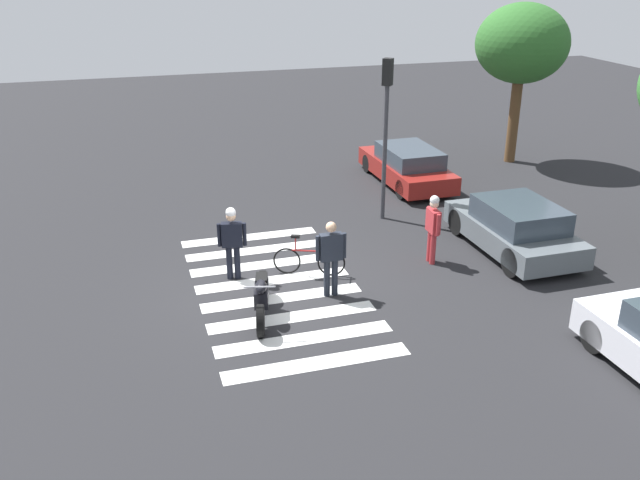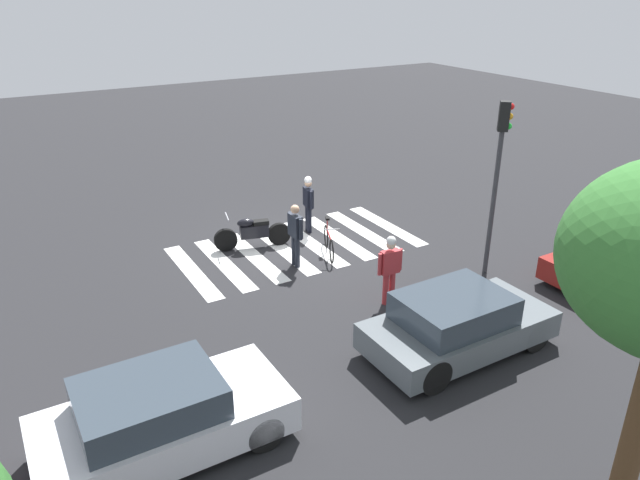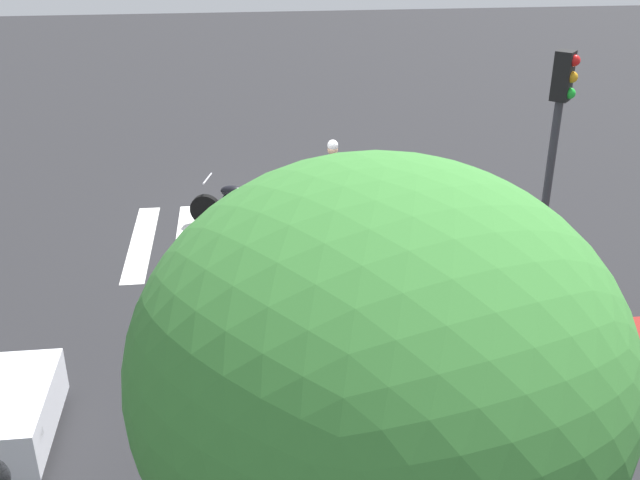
{
  "view_description": "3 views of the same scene",
  "coord_description": "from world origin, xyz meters",
  "px_view_note": "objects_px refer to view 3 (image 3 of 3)",
  "views": [
    {
      "loc": [
        13.43,
        -3.06,
        7.0
      ],
      "look_at": [
        -0.28,
        1.09,
        0.95
      ],
      "focal_mm": 38.43,
      "sensor_mm": 36.0,
      "label": 1
    },
    {
      "loc": [
        7.26,
        13.7,
        7.03
      ],
      "look_at": [
        0.16,
        1.55,
        0.83
      ],
      "focal_mm": 33.3,
      "sensor_mm": 36.0,
      "label": 2
    },
    {
      "loc": [
        1.1,
        13.97,
        6.53
      ],
      "look_at": [
        -0.27,
        1.77,
        0.71
      ],
      "focal_mm": 42.23,
      "sensor_mm": 36.0,
      "label": 3
    }
  ],
  "objects_px": {
    "police_motorcycle": "(241,206)",
    "pedestrian_bystander": "(339,283)",
    "officer_by_motorcycle": "(332,174)",
    "officer_on_foot": "(268,212)",
    "leaning_bicycle": "(327,236)",
    "traffic_light_pole": "(553,152)",
    "car_grey_coupe": "(365,392)"
  },
  "relations": [
    {
      "from": "officer_by_motorcycle",
      "to": "pedestrian_bystander",
      "type": "height_order",
      "value": "officer_by_motorcycle"
    },
    {
      "from": "leaning_bicycle",
      "to": "officer_on_foot",
      "type": "relative_size",
      "value": 0.91
    },
    {
      "from": "officer_on_foot",
      "to": "pedestrian_bystander",
      "type": "relative_size",
      "value": 1.01
    },
    {
      "from": "officer_by_motorcycle",
      "to": "traffic_light_pole",
      "type": "height_order",
      "value": "traffic_light_pole"
    },
    {
      "from": "officer_by_motorcycle",
      "to": "car_grey_coupe",
      "type": "bearing_deg",
      "value": 86.1
    },
    {
      "from": "car_grey_coupe",
      "to": "traffic_light_pole",
      "type": "xyz_separation_m",
      "value": [
        -3.13,
        -2.29,
        2.34
      ]
    },
    {
      "from": "traffic_light_pole",
      "to": "officer_by_motorcycle",
      "type": "bearing_deg",
      "value": -60.83
    },
    {
      "from": "pedestrian_bystander",
      "to": "car_grey_coupe",
      "type": "distance_m",
      "value": 2.31
    },
    {
      "from": "officer_by_motorcycle",
      "to": "traffic_light_pole",
      "type": "distance_m",
      "value": 5.78
    },
    {
      "from": "officer_by_motorcycle",
      "to": "leaning_bicycle",
      "type": "bearing_deg",
      "value": 79.57
    },
    {
      "from": "police_motorcycle",
      "to": "pedestrian_bystander",
      "type": "distance_m",
      "value": 4.77
    },
    {
      "from": "car_grey_coupe",
      "to": "police_motorcycle",
      "type": "bearing_deg",
      "value": -77.83
    },
    {
      "from": "leaning_bicycle",
      "to": "pedestrian_bystander",
      "type": "xyz_separation_m",
      "value": [
        0.19,
        3.04,
        0.62
      ]
    },
    {
      "from": "car_grey_coupe",
      "to": "officer_by_motorcycle",
      "type": "bearing_deg",
      "value": -93.9
    },
    {
      "from": "police_motorcycle",
      "to": "leaning_bicycle",
      "type": "distance_m",
      "value": 2.2
    },
    {
      "from": "leaning_bicycle",
      "to": "officer_by_motorcycle",
      "type": "xyz_separation_m",
      "value": [
        -0.32,
        -1.71,
        0.64
      ]
    },
    {
      "from": "leaning_bicycle",
      "to": "police_motorcycle",
      "type": "bearing_deg",
      "value": -42.11
    },
    {
      "from": "police_motorcycle",
      "to": "traffic_light_pole",
      "type": "bearing_deg",
      "value": 135.56
    },
    {
      "from": "officer_on_foot",
      "to": "traffic_light_pole",
      "type": "bearing_deg",
      "value": 145.16
    },
    {
      "from": "police_motorcycle",
      "to": "pedestrian_bystander",
      "type": "xyz_separation_m",
      "value": [
        -1.44,
        4.51,
        0.52
      ]
    },
    {
      "from": "police_motorcycle",
      "to": "officer_on_foot",
      "type": "relative_size",
      "value": 1.25
    },
    {
      "from": "police_motorcycle",
      "to": "officer_on_foot",
      "type": "xyz_separation_m",
      "value": [
        -0.5,
        1.65,
        0.53
      ]
    },
    {
      "from": "officer_on_foot",
      "to": "pedestrian_bystander",
      "type": "distance_m",
      "value": 3.01
    },
    {
      "from": "leaning_bicycle",
      "to": "officer_by_motorcycle",
      "type": "bearing_deg",
      "value": -100.43
    },
    {
      "from": "officer_by_motorcycle",
      "to": "police_motorcycle",
      "type": "bearing_deg",
      "value": 7.04
    },
    {
      "from": "officer_on_foot",
      "to": "officer_by_motorcycle",
      "type": "xyz_separation_m",
      "value": [
        -1.45,
        -1.89,
        0.01
      ]
    },
    {
      "from": "officer_on_foot",
      "to": "pedestrian_bystander",
      "type": "bearing_deg",
      "value": 108.29
    },
    {
      "from": "officer_on_foot",
      "to": "police_motorcycle",
      "type": "bearing_deg",
      "value": -73.31
    },
    {
      "from": "pedestrian_bystander",
      "to": "car_grey_coupe",
      "type": "xyz_separation_m",
      "value": [
        -0.02,
        2.28,
        -0.35
      ]
    },
    {
      "from": "officer_by_motorcycle",
      "to": "traffic_light_pole",
      "type": "relative_size",
      "value": 0.39
    },
    {
      "from": "leaning_bicycle",
      "to": "car_grey_coupe",
      "type": "bearing_deg",
      "value": 88.23
    },
    {
      "from": "pedestrian_bystander",
      "to": "car_grey_coupe",
      "type": "relative_size",
      "value": 0.43
    }
  ]
}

